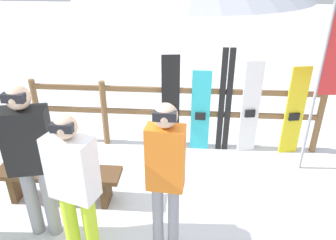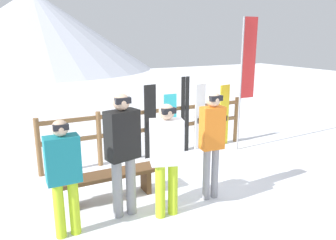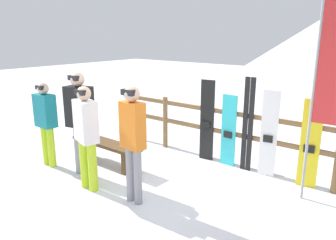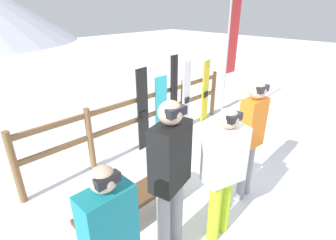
{
  "view_description": "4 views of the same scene",
  "coord_description": "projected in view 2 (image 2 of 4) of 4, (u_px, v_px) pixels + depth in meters",
  "views": [
    {
      "loc": [
        0.28,
        -3.13,
        2.89
      ],
      "look_at": [
        -0.02,
        0.7,
        0.94
      ],
      "focal_mm": 35.0,
      "sensor_mm": 36.0,
      "label": 1
    },
    {
      "loc": [
        -2.76,
        -4.56,
        2.55
      ],
      "look_at": [
        0.03,
        0.9,
        0.98
      ],
      "focal_mm": 35.0,
      "sensor_mm": 36.0,
      "label": 2
    },
    {
      "loc": [
        3.2,
        -3.67,
        2.42
      ],
      "look_at": [
        -0.45,
        0.85,
        0.88
      ],
      "focal_mm": 35.0,
      "sensor_mm": 36.0,
      "label": 3
    },
    {
      "loc": [
        -2.95,
        -1.96,
        2.6
      ],
      "look_at": [
        -0.12,
        0.83,
        0.84
      ],
      "focal_mm": 28.0,
      "sensor_mm": 36.0,
      "label": 4
    }
  ],
  "objects": [
    {
      "name": "person_orange",
      "position": [
        212.0,
        136.0,
        5.07
      ],
      "size": [
        0.38,
        0.23,
        1.74
      ],
      "color": "gray",
      "rests_on": "ground"
    },
    {
      "name": "person_white",
      "position": [
        167.0,
        153.0,
        4.58
      ],
      "size": [
        0.51,
        0.37,
        1.66
      ],
      "color": "#B7D826",
      "rests_on": "ground"
    },
    {
      "name": "rental_flag",
      "position": [
        246.0,
        69.0,
        7.2
      ],
      "size": [
        0.4,
        0.04,
        2.96
      ],
      "color": "#99999E",
      "rests_on": "ground"
    },
    {
      "name": "fence",
      "position": [
        151.0,
        127.0,
        7.02
      ],
      "size": [
        4.67,
        0.1,
        1.12
      ],
      "color": "brown",
      "rests_on": "ground"
    },
    {
      "name": "snowboard_yellow",
      "position": [
        224.0,
        115.0,
        7.78
      ],
      "size": [
        0.3,
        0.1,
        1.45
      ],
      "color": "yellow",
      "rests_on": "ground"
    },
    {
      "name": "mountain_backdrop",
      "position": [
        34.0,
        30.0,
        25.4
      ],
      "size": [
        18.0,
        18.0,
        6.0
      ],
      "color": "silver",
      "rests_on": "ground"
    },
    {
      "name": "person_teal",
      "position": [
        64.0,
        171.0,
        4.11
      ],
      "size": [
        0.42,
        0.23,
        1.57
      ],
      "color": "#B7D826",
      "rests_on": "ground"
    },
    {
      "name": "ground_plane",
      "position": [
        189.0,
        185.0,
        5.79
      ],
      "size": [
        40.0,
        40.0,
        0.0
      ],
      "primitive_type": "plane",
      "color": "white"
    },
    {
      "name": "snowboard_white",
      "position": [
        200.0,
        117.0,
        7.47
      ],
      "size": [
        0.29,
        0.09,
        1.52
      ],
      "color": "white",
      "rests_on": "ground"
    },
    {
      "name": "snowboard_cyan",
      "position": [
        170.0,
        125.0,
        7.15
      ],
      "size": [
        0.3,
        0.06,
        1.35
      ],
      "color": "#2DBFCC",
      "rests_on": "ground"
    },
    {
      "name": "ski_pair_black",
      "position": [
        185.0,
        115.0,
        7.27
      ],
      "size": [
        0.2,
        0.02,
        1.71
      ],
      "color": "black",
      "rests_on": "ground"
    },
    {
      "name": "person_black",
      "position": [
        123.0,
        147.0,
        4.57
      ],
      "size": [
        0.5,
        0.35,
        1.81
      ],
      "color": "gray",
      "rests_on": "ground"
    },
    {
      "name": "bench",
      "position": [
        111.0,
        179.0,
        5.21
      ],
      "size": [
        1.59,
        0.36,
        0.45
      ],
      "color": "brown",
      "rests_on": "ground"
    },
    {
      "name": "snowboard_black_stripe",
      "position": [
        150.0,
        122.0,
        6.91
      ],
      "size": [
        0.28,
        0.08,
        1.58
      ],
      "color": "black",
      "rests_on": "ground"
    }
  ]
}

